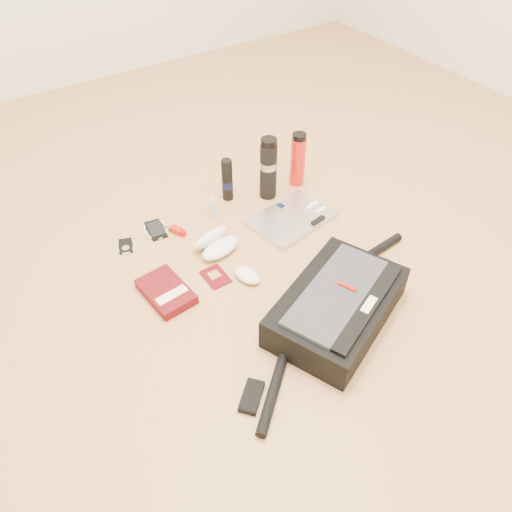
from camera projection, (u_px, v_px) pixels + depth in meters
name	position (u px, v px, depth m)	size (l,w,h in m)	color
ground	(270.00, 271.00, 1.88)	(4.00, 4.00, 0.00)	tan
messenger_bag	(337.00, 307.00, 1.67)	(0.94, 0.47, 0.14)	black
laptop	(292.00, 219.00, 2.09)	(0.36, 0.28, 0.03)	#B5B5B8
book	(167.00, 291.00, 1.78)	(0.16, 0.22, 0.04)	#4A080B
passport	(216.00, 277.00, 1.86)	(0.08, 0.11, 0.01)	#4E050B
mouse	(247.00, 275.00, 1.84)	(0.09, 0.13, 0.04)	white
sunglasses_case	(216.00, 243.00, 1.94)	(0.20, 0.18, 0.10)	white
ipod	(126.00, 246.00, 1.98)	(0.10, 0.10, 0.01)	black
phone	(156.00, 230.00, 2.05)	(0.11, 0.13, 0.01)	black
inhaler	(176.00, 230.00, 2.04)	(0.06, 0.10, 0.03)	#A0190B
spray_bottle	(214.00, 208.00, 2.09)	(0.04, 0.04, 0.11)	#A3C8DD
aerosol_can	(227.00, 179.00, 2.14)	(0.06, 0.06, 0.20)	black
thermos_black	(268.00, 168.00, 2.13)	(0.09, 0.09, 0.28)	black
thermos_red	(298.00, 160.00, 2.21)	(0.09, 0.09, 0.25)	red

